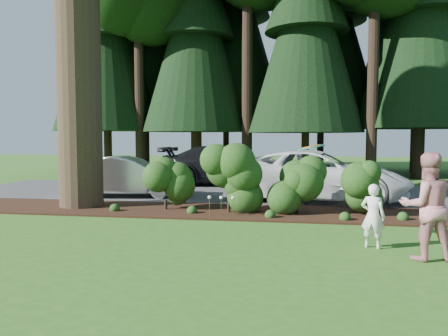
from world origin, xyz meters
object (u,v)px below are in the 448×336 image
object	(u,v)px
car_white_suv	(316,175)
frisbee	(311,147)
car_dark_suv	(229,165)
car_silver_wagon	(128,176)
child	(373,216)
adult	(427,206)

from	to	relation	value
car_white_suv	frisbee	xyz separation A→B (m)	(-0.35, -5.67, 1.02)
car_white_suv	car_dark_suv	size ratio (longest dim) A/B	1.01
car_silver_wagon	child	bearing A→B (deg)	-137.19
adult	car_silver_wagon	bearing A→B (deg)	-45.61
car_silver_wagon	frisbee	size ratio (longest dim) A/B	7.93
child	car_white_suv	bearing A→B (deg)	-58.65
frisbee	child	bearing A→B (deg)	-11.63
car_white_suv	adult	world-z (taller)	adult
car_silver_wagon	car_white_suv	world-z (taller)	car_white_suv
car_dark_suv	frisbee	world-z (taller)	frisbee
child	adult	distance (m)	1.03
adult	frisbee	world-z (taller)	frisbee
car_silver_wagon	child	size ratio (longest dim) A/B	3.47
adult	car_dark_suv	bearing A→B (deg)	-70.94
adult	frisbee	bearing A→B (deg)	-31.42
car_white_suv	car_dark_suv	distance (m)	5.28
car_white_suv	child	distance (m)	5.95
car_silver_wagon	frisbee	distance (m)	8.20
car_silver_wagon	adult	xyz separation A→B (m)	(7.79, -6.43, 0.19)
child	car_silver_wagon	bearing A→B (deg)	-15.38
car_silver_wagon	frisbee	bearing A→B (deg)	-140.94
car_white_suv	car_dark_suv	xyz separation A→B (m)	(-3.45, 4.00, 0.03)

